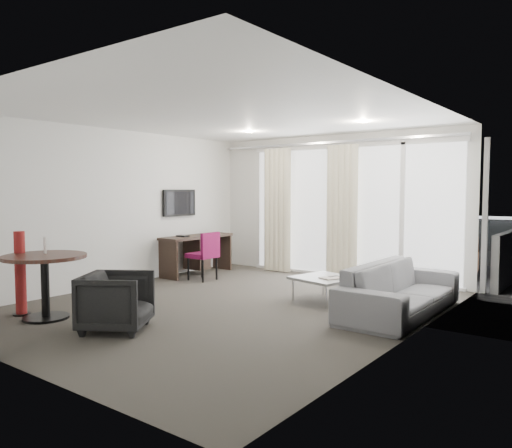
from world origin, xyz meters
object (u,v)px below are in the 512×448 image
Objects in this scene: rattan_chair_a at (421,246)px; rattan_chair_b at (463,258)px; desk at (197,255)px; round_table at (45,287)px; sofa at (400,289)px; red_lamp at (20,273)px; desk_chair at (202,256)px; tub_armchair at (116,301)px; coffee_table at (325,289)px.

rattan_chair_a reaches higher than rattan_chair_b.
round_table is (0.79, -3.52, 0.03)m from desk.
desk is 4.27m from sofa.
rattan_chair_a is at bearing 45.35° from desk.
desk_chair is at bearing 87.19° from red_lamp.
rattan_chair_a reaches higher than desk_chair.
tub_armchair is 0.81× the size of rattan_chair_a.
rattan_chair_a is (2.39, 6.73, 0.05)m from round_table.
rattan_chair_a reaches higher than sofa.
desk_chair reaches higher than rattan_chair_b.
red_lamp is (0.36, -3.61, 0.17)m from desk.
desk is 2.13× the size of tub_armchair.
desk is 1.45× the size of red_lamp.
rattan_chair_a is at bearing 67.61° from red_lamp.
desk_chair is 0.38× the size of sofa.
tub_armchair is (1.91, -3.32, -0.03)m from desk.
coffee_table is at bearing -3.48° from desk_chair.
round_table is 4.48m from sofa.
sofa reaches higher than coffee_table.
coffee_table is 3.80m from rattan_chair_a.
rattan_chair_b is (-0.04, 3.10, 0.05)m from sofa.
rattan_chair_b is at bearing 30.40° from desk.
rattan_chair_a reaches higher than round_table.
rattan_chair_b is (2.27, 5.77, 0.04)m from tub_armchair.
red_lamp is 7.38m from rattan_chair_a.
sofa is at bearing 39.93° from round_table.
coffee_table is at bearing 48.18° from red_lamp.
sofa is at bearing -78.88° from rattan_chair_a.
rattan_chair_b reaches higher than tub_armchair.
tub_armchair is 0.33× the size of sofa.
tub_armchair reaches higher than coffee_table.
desk is at bearing 169.37° from coffee_table.
tub_armchair is at bearing -105.00° from rattan_chair_a.
coffee_table is 1.04× the size of rattan_chair_b.
red_lamp reaches higher than tub_armchair.
rattan_chair_a is (1.26, 6.53, 0.12)m from tub_armchair.
red_lamp reaches higher than desk_chair.
desk is at bearing 81.28° from sofa.
sofa is at bearing -3.35° from desk_chair.
desk is at bearing 142.69° from desk_chair.
tub_armchair is at bearing 139.14° from sofa.
round_table is 0.93× the size of red_lamp.
desk_chair is at bearing 176.08° from coffee_table.
round_table is at bearing -132.91° from rattan_chair_b.
rattan_chair_a is at bearing 129.96° from rattan_chair_b.
round_table is 1.37× the size of tub_armchair.
sofa is at bearing -8.72° from desk.
coffee_table is at bearing -123.37° from rattan_chair_b.
desk is at bearing 102.58° from round_table.
sofa is (4.22, -0.65, -0.04)m from desk.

